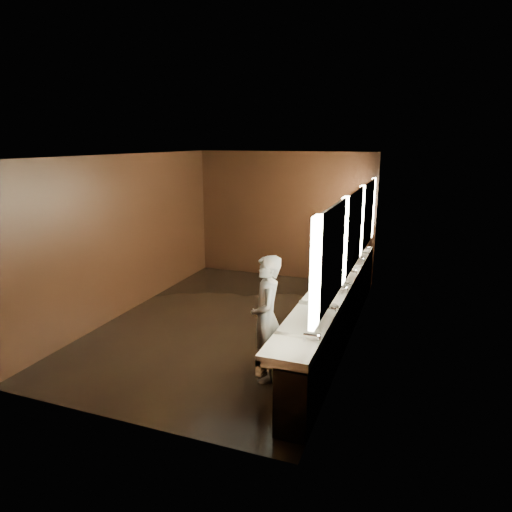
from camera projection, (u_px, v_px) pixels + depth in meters
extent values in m
plane|color=black|center=(231.00, 323.00, 7.78)|extent=(6.00, 6.00, 0.00)
cube|color=#2D2D2B|center=(229.00, 155.00, 7.09)|extent=(4.00, 6.00, 0.02)
cube|color=black|center=(284.00, 215.00, 10.16)|extent=(4.00, 0.02, 2.80)
cube|color=black|center=(114.00, 302.00, 4.71)|extent=(4.00, 0.02, 2.80)
cube|color=black|center=(127.00, 234.00, 8.11)|extent=(0.02, 6.00, 2.80)
cube|color=black|center=(354.00, 253.00, 6.75)|extent=(0.02, 6.00, 2.80)
cube|color=black|center=(339.00, 315.00, 7.06)|extent=(0.36, 5.40, 0.81)
cube|color=white|center=(334.00, 287.00, 6.98)|extent=(0.55, 5.40, 0.12)
cube|color=white|center=(318.00, 290.00, 7.09)|extent=(0.06, 5.40, 0.18)
cylinder|color=silver|center=(312.00, 336.00, 4.89)|extent=(0.18, 0.04, 0.04)
cylinder|color=silver|center=(329.00, 308.00, 5.69)|extent=(0.18, 0.04, 0.04)
cylinder|color=silver|center=(341.00, 288.00, 6.49)|extent=(0.18, 0.04, 0.04)
cylinder|color=silver|center=(351.00, 271.00, 7.29)|extent=(0.18, 0.04, 0.04)
cylinder|color=silver|center=(359.00, 259.00, 8.09)|extent=(0.18, 0.04, 0.04)
cylinder|color=silver|center=(365.00, 248.00, 8.88)|extent=(0.18, 0.04, 0.04)
cube|color=#FFF6C9|center=(315.00, 273.00, 4.50)|extent=(0.06, 0.22, 1.15)
cube|color=white|center=(333.00, 255.00, 5.22)|extent=(0.03, 1.32, 1.15)
cube|color=#FFF6C9|center=(343.00, 241.00, 5.95)|extent=(0.06, 0.23, 1.15)
cube|color=white|center=(354.00, 230.00, 6.67)|extent=(0.03, 1.32, 1.15)
cube|color=#FFF6C9|center=(361.00, 221.00, 7.41)|extent=(0.06, 0.23, 1.15)
cube|color=white|center=(368.00, 214.00, 8.13)|extent=(0.03, 1.32, 1.15)
cube|color=#FFF6C9|center=(372.00, 208.00, 8.86)|extent=(0.06, 0.22, 1.15)
imported|color=#8FB7D5|center=(266.00, 318.00, 5.80)|extent=(0.60, 0.71, 1.65)
cylinder|color=black|center=(299.00, 358.00, 5.85)|extent=(0.40, 0.40, 0.62)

